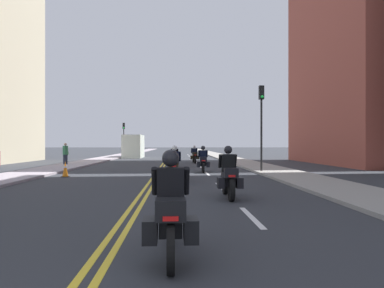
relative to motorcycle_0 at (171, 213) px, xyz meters
name	(u,v)px	position (x,y,z in m)	size (l,w,h in m)	color
ground_plane	(169,156)	(-1.02, 42.91, -0.67)	(264.00, 264.00, 0.00)	#2F3136
sidewalk_left	(117,156)	(-8.07, 42.91, -0.61)	(2.77, 144.00, 0.12)	#9D929A
sidewalk_right	(221,156)	(6.03, 42.91, -0.61)	(2.77, 144.00, 0.12)	gray
centreline_yellow_inner	(168,156)	(-1.14, 42.91, -0.67)	(0.12, 132.00, 0.01)	yellow
centreline_yellow_outer	(170,156)	(-0.90, 42.91, -0.67)	(0.12, 132.00, 0.01)	yellow
lane_dashes_white	(198,164)	(1.81, 23.91, -0.67)	(0.14, 56.40, 0.01)	silver
motorcycle_0	(171,213)	(0.00, 0.00, 0.00)	(0.77, 2.14, 1.61)	black
motorcycle_1	(229,177)	(1.70, 5.77, -0.01)	(0.76, 2.15, 1.64)	black
motorcycle_2	(174,167)	(-0.02, 10.91, -0.02)	(0.77, 2.18, 1.63)	black
motorcycle_3	(203,161)	(1.66, 16.00, -0.01)	(0.78, 2.07, 1.59)	black
motorcycle_4	(174,158)	(-0.11, 21.53, -0.01)	(0.78, 2.18, 1.60)	black
motorcycle_5	(194,156)	(1.64, 26.30, -0.02)	(0.78, 2.18, 1.59)	black
traffic_cone_1	(65,169)	(-5.66, 13.23, -0.27)	(0.37, 0.37, 0.81)	black
traffic_light_near	(261,113)	(5.05, 15.35, 2.82)	(0.28, 0.38, 5.12)	black
traffic_light_far	(124,133)	(-7.08, 42.66, 2.46)	(0.28, 0.38, 4.54)	black
pedestrian_2	(65,154)	(-8.64, 22.81, 0.25)	(0.34, 0.50, 1.78)	#262B3A
parked_truck	(134,147)	(-5.28, 39.23, 0.60)	(2.20, 6.50, 2.80)	silver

